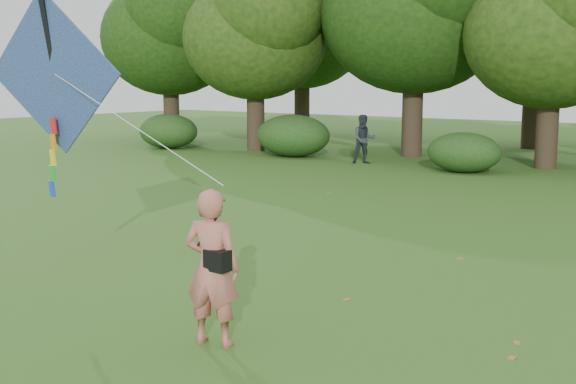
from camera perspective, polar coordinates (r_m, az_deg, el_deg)
The scene contains 7 objects.
ground at distance 9.92m, azimuth -3.65°, elevation -10.42°, with size 100.00×100.00×0.00m, color #265114.
man_kite_flyer at distance 8.97m, azimuth -6.02°, elevation -5.97°, with size 0.72×0.47×1.97m, color #BF665A.
bystander_left at distance 28.48m, azimuth 6.02°, elevation 4.17°, with size 0.93×0.72×1.91m, color #2A3038.
crossbody_bag at distance 8.84m, azimuth -5.61°, elevation -5.31°, with size 0.43×0.20×0.74m.
flying_kite at distance 12.17m, azimuth -18.00°, elevation 8.71°, with size 5.54×1.14×3.30m.
shrub_band at distance 25.79m, azimuth 20.92°, elevation 2.92°, with size 39.15×3.22×1.88m.
fallen_leaves at distance 13.18m, azimuth 10.25°, elevation -5.63°, with size 9.18×14.89×0.01m.
Camera 1 is at (6.02, -7.17, 3.28)m, focal length 45.00 mm.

